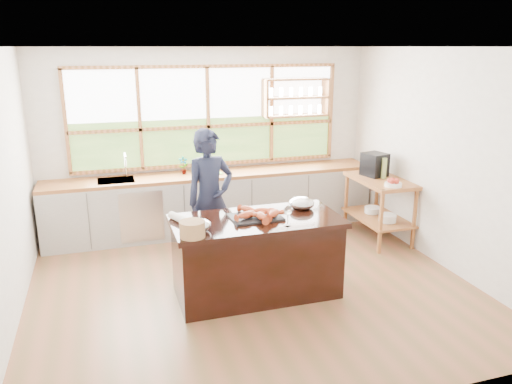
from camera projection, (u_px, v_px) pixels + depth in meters
name	position (u px, v px, depth m)	size (l,w,h in m)	color
ground_plane	(251.00, 285.00, 5.87)	(5.00, 5.00, 0.00)	#905739
room_shell	(240.00, 131.00, 5.85)	(5.02, 4.52, 2.71)	white
back_counter	(213.00, 202.00, 7.51)	(4.90, 0.63, 0.90)	#B6B2AC
right_shelf_unit	(380.00, 199.00, 7.14)	(0.62, 1.10, 0.90)	#955F26
island	(256.00, 256.00, 5.56)	(1.85, 0.90, 0.90)	black
cook	(210.00, 199.00, 6.18)	(0.64, 0.42, 1.76)	#191D33
potted_plant	(183.00, 165.00, 7.29)	(0.14, 0.09, 0.26)	slate
cutting_board	(207.00, 173.00, 7.36)	(0.40, 0.30, 0.01)	#7ACF4C
espresso_machine	(375.00, 164.00, 7.19)	(0.29, 0.31, 0.33)	black
wine_bottle	(384.00, 168.00, 7.05)	(0.07, 0.07, 0.29)	#90A659
fruit_bowl	(393.00, 183.00, 6.67)	(0.23, 0.23, 0.11)	white
slate_board	(255.00, 217.00, 5.45)	(0.55, 0.40, 0.02)	black
lobster_pile	(258.00, 213.00, 5.42)	(0.52, 0.48, 0.08)	#C45822
mixing_bowl_left	(197.00, 225.00, 5.06)	(0.28, 0.28, 0.14)	silver
mixing_bowl_right	(302.00, 203.00, 5.76)	(0.30, 0.30, 0.14)	silver
wine_glass	(288.00, 211.00, 5.18)	(0.08, 0.08, 0.22)	white
wicker_basket	(192.00, 229.00, 4.89)	(0.25, 0.25, 0.16)	#A37E49
parchment_roll	(179.00, 218.00, 5.33)	(0.08, 0.08, 0.30)	white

